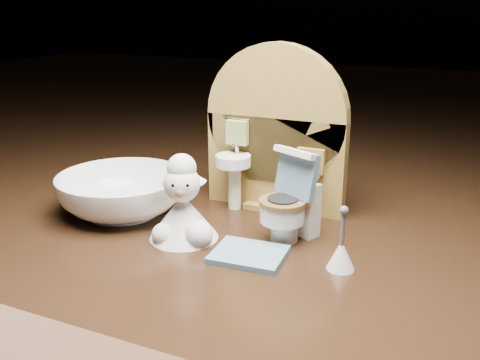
% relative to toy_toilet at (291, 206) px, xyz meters
% --- Properties ---
extents(backdrop_panel, '(0.13, 0.05, 0.15)m').
position_rel_toy_toilet_xyz_m(backdrop_panel, '(-0.04, 0.06, 0.04)').
color(backdrop_panel, olive).
rests_on(backdrop_panel, ground).
extents(toy_toilet, '(0.05, 0.05, 0.07)m').
position_rel_toy_toilet_xyz_m(toy_toilet, '(0.00, 0.00, 0.00)').
color(toy_toilet, white).
rests_on(toy_toilet, ground).
extents(bath_mat, '(0.06, 0.05, 0.00)m').
position_rel_toy_toilet_xyz_m(bath_mat, '(-0.02, -0.05, -0.03)').
color(bath_mat, slate).
rests_on(bath_mat, ground).
extents(toilet_brush, '(0.02, 0.02, 0.05)m').
position_rel_toy_toilet_xyz_m(toilet_brush, '(0.05, -0.04, -0.01)').
color(toilet_brush, white).
rests_on(toilet_brush, ground).
extents(plush_lamb, '(0.06, 0.06, 0.07)m').
position_rel_toy_toilet_xyz_m(plush_lamb, '(-0.08, -0.04, -0.00)').
color(plush_lamb, silver).
rests_on(plush_lamb, ground).
extents(ceramic_bowl, '(0.12, 0.12, 0.04)m').
position_rel_toy_toilet_xyz_m(ceramic_bowl, '(-0.16, -0.01, -0.01)').
color(ceramic_bowl, white).
rests_on(ceramic_bowl, ground).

